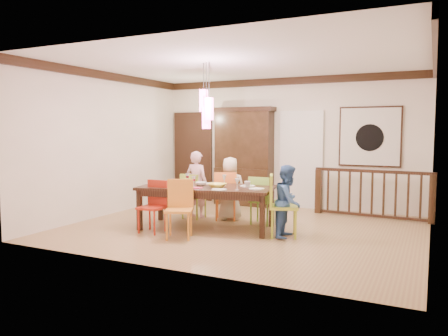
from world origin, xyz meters
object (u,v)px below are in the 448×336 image
at_px(chair_far_left, 194,193).
at_px(person_far_mid, 230,188).
at_px(china_hutch, 244,156).
at_px(balustrade, 372,193).
at_px(chair_end_right, 284,201).
at_px(person_far_left, 197,184).
at_px(person_end_right, 288,201).
at_px(dining_table, 207,191).

bearing_deg(chair_far_left, person_far_mid, -164.64).
relative_size(china_hutch, balustrade, 0.99).
relative_size(balustrade, person_far_mid, 1.87).
bearing_deg(balustrade, person_far_mid, -147.08).
bearing_deg(chair_end_right, chair_far_left, 53.29).
bearing_deg(chair_far_left, chair_end_right, 164.00).
distance_m(person_far_left, person_end_right, 2.28).
height_order(chair_far_left, person_far_mid, person_far_mid).
bearing_deg(chair_end_right, person_end_right, -119.54).
xyz_separation_m(dining_table, balustrade, (2.52, 2.22, -0.17)).
distance_m(balustrade, person_end_right, 2.44).
xyz_separation_m(dining_table, china_hutch, (-0.38, 2.56, 0.46)).
bearing_deg(person_far_mid, dining_table, 70.77).
distance_m(china_hutch, person_far_mid, 1.84).
distance_m(chair_end_right, person_end_right, 0.08).
relative_size(person_far_mid, person_end_right, 1.04).
bearing_deg(china_hutch, chair_far_left, -97.89).
xyz_separation_m(china_hutch, person_far_mid, (0.44, -1.71, -0.52)).
bearing_deg(dining_table, person_end_right, -9.71).
bearing_deg(dining_table, china_hutch, 88.47).
distance_m(dining_table, person_far_left, 1.03).
relative_size(chair_far_left, person_end_right, 0.75).
bearing_deg(person_far_left, balustrade, -152.29).
distance_m(chair_end_right, balustrade, 2.46).
height_order(china_hutch, person_far_left, china_hutch).
bearing_deg(person_end_right, balustrade, -26.55).
xyz_separation_m(china_hutch, person_far_left, (-0.27, -1.76, -0.47)).
bearing_deg(person_far_left, dining_table, 132.67).
xyz_separation_m(dining_table, chair_far_left, (-0.64, 0.68, -0.17)).
bearing_deg(chair_far_left, china_hutch, -96.17).
relative_size(chair_far_left, china_hutch, 0.39).
xyz_separation_m(chair_end_right, balustrade, (1.10, 2.19, -0.08)).
relative_size(balustrade, person_end_right, 1.94).
bearing_deg(balustrade, person_end_right, -111.12).
distance_m(chair_end_right, china_hutch, 3.16).
distance_m(chair_far_left, person_end_right, 2.24).
height_order(dining_table, chair_end_right, chair_end_right).
height_order(balustrade, person_end_right, person_end_right).
relative_size(dining_table, chair_far_left, 2.79).
relative_size(chair_end_right, china_hutch, 0.45).
distance_m(chair_far_left, china_hutch, 2.00).
relative_size(china_hutch, person_end_right, 1.91).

